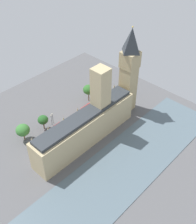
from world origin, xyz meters
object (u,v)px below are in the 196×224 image
clock_tower (129,70)px  plane_tree_opposite_hall (96,88)px  plane_tree_trailing (89,90)px  street_lamp_slot_10 (52,116)px  plane_tree_kerbside (43,120)px  street_lamp_corner (51,118)px  car_black_near_tower (34,148)px  parliament_building (88,124)px  plane_tree_midblock (23,130)px  double_decker_bus_by_river_gate (88,109)px  pedestrian_leading (55,146)px  double_decker_bus_under_trees (54,132)px  car_white_far_end (75,124)px

clock_tower → plane_tree_opposite_hall: (18.70, 5.32, -17.22)m
plane_tree_trailing → street_lamp_slot_10: size_ratio=1.59×
plane_tree_kerbside → street_lamp_corner: bearing=-99.9°
plane_tree_trailing → street_lamp_slot_10: (-0.15, 26.81, -3.14)m
plane_tree_trailing → car_black_near_tower: bearing=100.1°
plane_tree_kerbside → street_lamp_slot_10: bearing=-90.5°
plane_tree_kerbside → plane_tree_trailing: plane_tree_trailing is taller
parliament_building → clock_tower: bearing=-86.7°
street_lamp_slot_10 → plane_tree_opposite_hall: bearing=-92.0°
plane_tree_midblock → street_lamp_corner: plane_tree_midblock is taller
double_decker_bus_by_river_gate → street_lamp_slot_10: 20.33m
pedestrian_leading → plane_tree_midblock: plane_tree_midblock is taller
street_lamp_corner → double_decker_bus_by_river_gate: bearing=-107.8°
pedestrian_leading → plane_tree_opposite_hall: plane_tree_opposite_hall is taller
double_decker_bus_by_river_gate → plane_tree_kerbside: size_ratio=1.28×
double_decker_bus_by_river_gate → car_black_near_tower: 37.44m
plane_tree_opposite_hall → plane_tree_kerbside: bearing=88.3°
pedestrian_leading → plane_tree_opposite_hall: 44.24m
clock_tower → car_black_near_tower: bearing=77.9°
clock_tower → double_decker_bus_under_trees: size_ratio=4.50×
parliament_building → pedestrian_leading: bearing=62.5°
car_white_far_end → double_decker_bus_under_trees: double_decker_bus_under_trees is taller
car_black_near_tower → plane_tree_midblock: 10.36m
car_black_near_tower → street_lamp_slot_10: street_lamp_slot_10 is taller
double_decker_bus_under_trees → plane_tree_kerbside: plane_tree_kerbside is taller
car_black_near_tower → plane_tree_opposite_hall: plane_tree_opposite_hall is taller
double_decker_bus_by_river_gate → car_black_near_tower: double_decker_bus_by_river_gate is taller
double_decker_bus_under_trees → plane_tree_kerbside: bearing=179.1°
parliament_building → plane_tree_opposite_hall: parliament_building is taller
clock_tower → street_lamp_slot_10: clock_tower is taller
double_decker_bus_by_river_gate → plane_tree_midblock: size_ratio=1.18×
car_black_near_tower → street_lamp_slot_10: 20.45m
plane_tree_midblock → plane_tree_opposite_hall: size_ratio=0.92×
car_black_near_tower → plane_tree_trailing: plane_tree_trailing is taller
parliament_building → clock_tower: 35.58m
clock_tower → plane_tree_midblock: (20.75, 54.05, -18.49)m
plane_tree_midblock → plane_tree_trailing: (-0.83, -44.21, 1.60)m
pedestrian_leading → plane_tree_trailing: size_ratio=0.16×
parliament_building → plane_tree_midblock: (22.64, 21.74, -3.71)m
clock_tower → plane_tree_trailing: size_ratio=4.57×
double_decker_bus_under_trees → street_lamp_corner: (6.81, -4.37, 2.10)m
street_lamp_corner → car_white_far_end: bearing=-138.9°
double_decker_bus_under_trees → car_black_near_tower: bearing=-90.6°
parliament_building → double_decker_bus_under_trees: size_ratio=5.46×
parliament_building → plane_tree_midblock: 31.60m
plane_tree_opposite_hall → street_lamp_slot_10: (1.08, 31.34, -2.82)m
parliament_building → street_lamp_corner: size_ratio=8.42×
clock_tower → car_black_near_tower: 61.19m
clock_tower → plane_tree_opposite_hall: 25.97m
clock_tower → plane_tree_opposite_hall: clock_tower is taller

